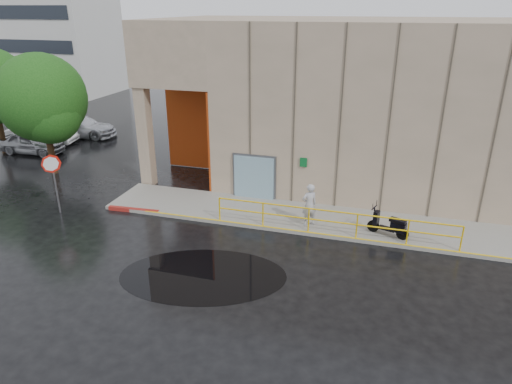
% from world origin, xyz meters
% --- Properties ---
extents(ground, '(120.00, 120.00, 0.00)m').
position_xyz_m(ground, '(0.00, 0.00, 0.00)').
color(ground, black).
rests_on(ground, ground).
extents(sidewalk, '(20.00, 3.00, 0.15)m').
position_xyz_m(sidewalk, '(4.00, 4.50, 0.07)').
color(sidewalk, gray).
rests_on(sidewalk, ground).
extents(building, '(20.00, 10.17, 8.00)m').
position_xyz_m(building, '(5.10, 10.98, 4.21)').
color(building, gray).
rests_on(building, ground).
extents(guardrail, '(9.56, 0.06, 1.03)m').
position_xyz_m(guardrail, '(4.25, 3.15, 0.68)').
color(guardrail, yellow).
rests_on(guardrail, sidewalk).
extents(distant_building, '(12.00, 8.08, 15.00)m').
position_xyz_m(distant_building, '(-28.00, 27.98, 7.50)').
color(distant_building, silver).
rests_on(distant_building, ground).
extents(person, '(0.79, 0.74, 1.80)m').
position_xyz_m(person, '(3.20, 3.74, 1.05)').
color(person, '#B5B5BA').
rests_on(person, sidewalk).
extents(scooter, '(1.71, 1.03, 1.29)m').
position_xyz_m(scooter, '(6.39, 3.66, 0.89)').
color(scooter, black).
rests_on(scooter, sidewalk).
extents(stop_sign, '(0.60, 0.62, 2.72)m').
position_xyz_m(stop_sign, '(-7.75, 2.10, 1.97)').
color(stop_sign, '#5E5E62').
rests_on(stop_sign, ground).
extents(red_curb, '(2.41, 0.33, 0.18)m').
position_xyz_m(red_curb, '(-4.61, 3.10, 0.09)').
color(red_curb, maroon).
rests_on(red_curb, ground).
extents(puddle, '(6.45, 4.84, 0.01)m').
position_xyz_m(puddle, '(0.38, -0.87, 0.00)').
color(puddle, black).
rests_on(puddle, ground).
extents(car_a, '(4.08, 1.75, 1.37)m').
position_xyz_m(car_a, '(-15.22, 9.15, 0.69)').
color(car_a, '#98999E').
rests_on(car_a, ground).
extents(car_b, '(4.61, 2.37, 1.45)m').
position_xyz_m(car_b, '(-16.03, 11.09, 0.72)').
color(car_b, white).
rests_on(car_b, ground).
extents(car_c, '(5.22, 2.58, 1.46)m').
position_xyz_m(car_c, '(-14.75, 13.35, 0.73)').
color(car_c, silver).
rests_on(car_c, ground).
extents(tree_near, '(4.59, 4.59, 6.45)m').
position_xyz_m(tree_near, '(-11.35, 6.40, 3.97)').
color(tree_near, black).
rests_on(tree_near, ground).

